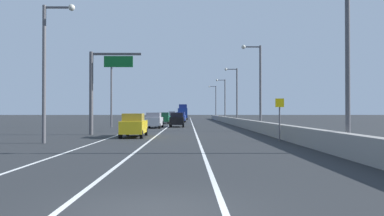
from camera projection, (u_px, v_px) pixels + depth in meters
ground_plane at (184, 122)px, 71.55m from camera, size 320.00×320.00×0.00m
lane_stripe_left at (151, 124)px, 62.49m from camera, size 0.16×130.00×0.00m
lane_stripe_center at (172, 124)px, 62.53m from camera, size 0.16×130.00×0.00m
lane_stripe_right at (192, 124)px, 62.57m from camera, size 0.16×130.00×0.00m
jersey_barrier_right at (243, 123)px, 47.66m from camera, size 0.60×120.00×1.10m
overhead_sign_gantry at (99, 82)px, 32.98m from camera, size 4.68×0.36×7.50m
speed_advisory_sign at (280, 116)px, 25.29m from camera, size 0.60×0.11×3.00m
lamp_post_right_near at (342, 47)px, 18.36m from camera, size 2.14×0.44×9.21m
lamp_post_right_second at (258, 81)px, 38.93m from camera, size 2.14×0.44×9.21m
lamp_post_right_third at (235, 92)px, 59.50m from camera, size 2.14×0.44×9.21m
lamp_post_right_fourth at (224, 97)px, 80.08m from camera, size 2.14×0.44×9.21m
lamp_post_right_fifth at (215, 100)px, 100.65m from camera, size 2.14×0.44×9.21m
lamp_post_left_near at (48, 62)px, 24.16m from camera, size 2.14×0.44×9.21m
lamp_post_left_mid at (113, 87)px, 48.84m from camera, size 2.14×0.44×9.21m
car_green_0 at (165, 118)px, 64.00m from camera, size 1.94×4.69×1.95m
car_yellow_1 at (134, 125)px, 29.96m from camera, size 1.92×4.75×1.94m
car_black_2 at (177, 120)px, 49.65m from camera, size 1.97×4.30×1.94m
car_white_3 at (172, 115)px, 99.12m from camera, size 1.93×4.30×2.14m
car_blue_4 at (181, 117)px, 70.87m from camera, size 1.94×4.78×2.00m
car_silver_5 at (154, 120)px, 46.44m from camera, size 2.09×4.47×1.97m
box_truck at (183, 113)px, 96.25m from camera, size 2.47×9.70×4.03m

